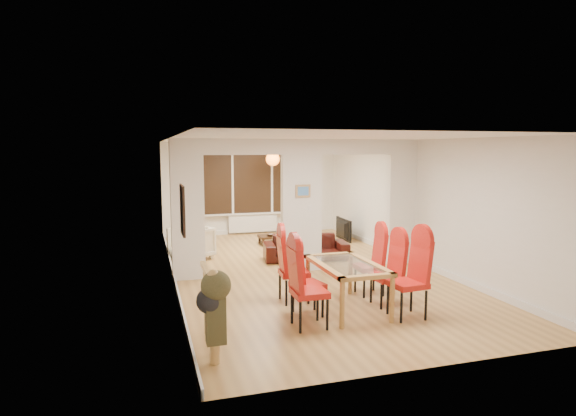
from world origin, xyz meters
name	(u,v)px	position (x,y,z in m)	size (l,w,h in m)	color
floor	(301,270)	(0.00, 0.00, 0.00)	(5.00, 9.00, 0.01)	#B68749
room_walls	(301,206)	(0.00, 0.00, 1.30)	(5.00, 9.00, 2.60)	silver
divider_wall	(301,206)	(0.00, 0.00, 1.30)	(5.00, 0.18, 2.60)	white
bay_window_blinds	(252,181)	(0.00, 4.44, 1.50)	(3.00, 0.08, 1.80)	black
radiator	(253,223)	(0.00, 4.40, 0.30)	(1.40, 0.08, 0.50)	white
pendant_light	(273,159)	(0.30, 3.30, 2.15)	(0.36, 0.36, 0.36)	orange
stair_newel	(208,303)	(-2.25, -3.20, 0.55)	(0.40, 1.20, 1.10)	tan
wall_poster	(182,210)	(-2.47, -2.40, 1.60)	(0.04, 0.52, 0.67)	gray
pillar_photo	(303,191)	(0.00, -0.10, 1.60)	(0.30, 0.03, 0.25)	#4C8CD8
dining_table	(347,286)	(-0.08, -2.42, 0.36)	(0.85, 1.52, 0.71)	#B18041
dining_chair_la	(309,286)	(-0.86, -2.94, 0.57)	(0.46, 0.46, 1.15)	red
dining_chair_lb	(308,280)	(-0.72, -2.47, 0.53)	(0.42, 0.42, 1.05)	red
dining_chair_lc	(294,267)	(-0.72, -1.83, 0.55)	(0.44, 0.44, 1.11)	red
dining_chair_ra	(407,277)	(0.61, -2.98, 0.59)	(0.47, 0.47, 1.17)	red
dining_chair_rb	(387,272)	(0.59, -2.40, 0.53)	(0.42, 0.42, 1.06)	red
dining_chair_rc	(369,263)	(0.59, -1.82, 0.53)	(0.43, 0.43, 1.06)	red
sofa	(306,247)	(0.40, 0.89, 0.27)	(1.82, 0.71, 0.53)	black
armchair	(191,243)	(-2.00, 1.64, 0.36)	(0.79, 0.77, 0.72)	beige
person	(192,220)	(-1.93, 2.20, 0.78)	(0.37, 0.57, 1.56)	black
television	(340,229)	(2.00, 2.77, 0.29)	(0.13, 1.00, 0.57)	black
coffee_table	(279,239)	(0.30, 2.72, 0.12)	(1.02, 0.51, 0.23)	#331F11
bottle	(282,231)	(0.34, 2.61, 0.36)	(0.06, 0.06, 0.26)	#143F19
bowl	(271,235)	(0.06, 2.61, 0.26)	(0.22, 0.22, 0.06)	#331F11
shoes	(293,272)	(-0.26, -0.29, 0.05)	(0.24, 0.26, 0.10)	black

